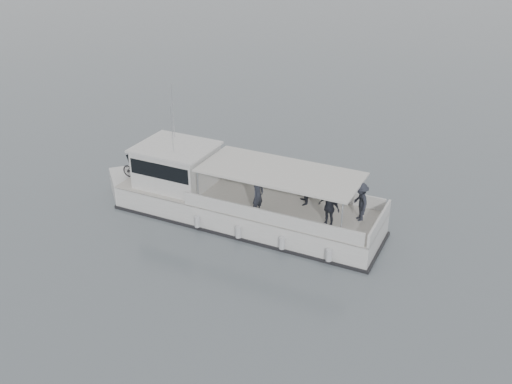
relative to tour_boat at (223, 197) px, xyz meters
The scene contains 2 objects.
ground 3.68m from the tour_boat, 64.21° to the right, with size 1400.00×1400.00×0.00m, color slate.
tour_boat is the anchor object (origin of this frame).
Camera 1 is at (11.85, -15.32, 12.81)m, focal length 40.00 mm.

